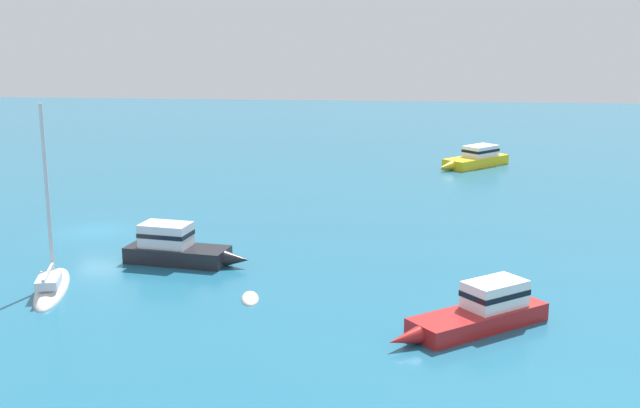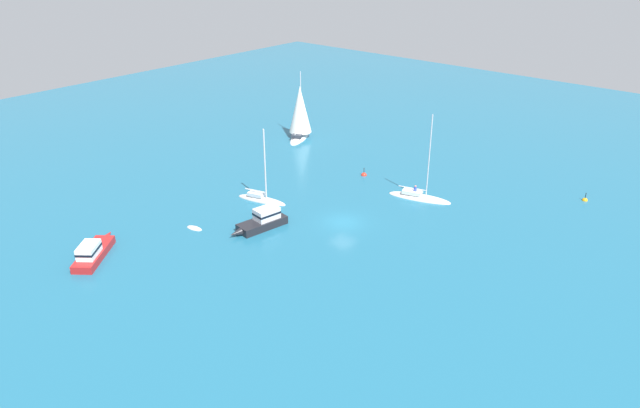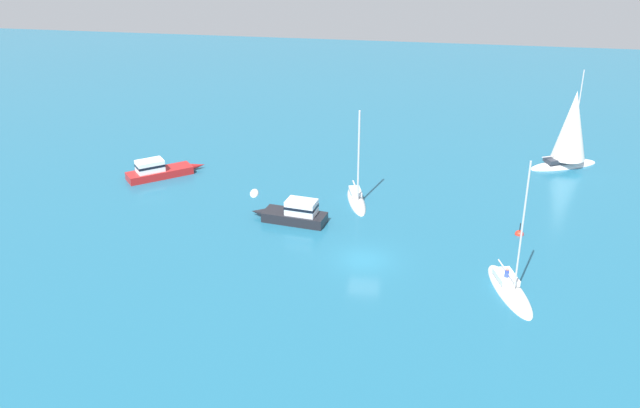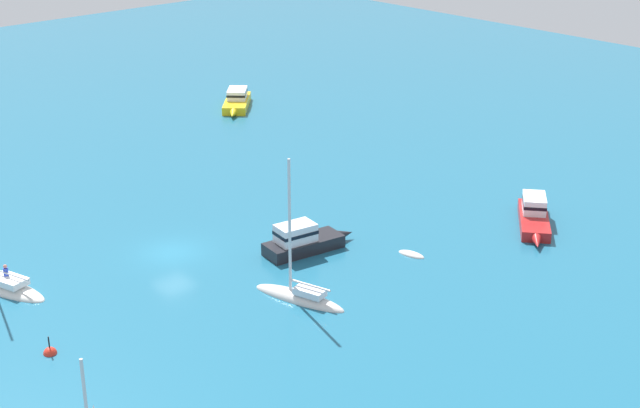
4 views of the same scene
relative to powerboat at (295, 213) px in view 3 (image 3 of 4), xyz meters
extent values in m
plane|color=#1E607F|center=(5.86, 6.69, -0.83)|extent=(162.85, 162.85, 0.00)
cube|color=black|center=(-0.01, -0.04, -0.40)|extent=(2.93, 5.74, 0.87)
cone|color=black|center=(-0.55, -3.37, -0.40)|extent=(1.08, 1.49, 0.87)
cube|color=silver|center=(0.10, 0.59, 0.66)|extent=(2.06, 2.83, 1.25)
cube|color=black|center=(0.10, 0.59, 0.72)|extent=(2.11, 2.88, 0.24)
ellipsoid|color=silver|center=(-5.41, -4.98, -0.83)|extent=(2.08, 1.16, 0.45)
ellipsoid|color=silver|center=(-5.04, 4.82, -0.83)|extent=(6.54, 3.04, 0.98)
cube|color=silver|center=(-5.78, 4.62, -0.13)|extent=(2.11, 1.46, 0.42)
cylinder|color=silver|center=(-4.43, 4.99, 3.90)|extent=(0.18, 0.18, 8.48)
cylinder|color=silver|center=(-5.81, 4.61, 0.33)|extent=(2.81, 0.89, 0.14)
cube|color=#B21E1E|center=(-7.97, -15.30, -0.45)|extent=(5.58, 6.28, 0.77)
cone|color=#B21E1E|center=(-10.45, -12.19, -0.45)|extent=(1.60, 1.74, 0.77)
cube|color=white|center=(-7.40, -16.01, 0.51)|extent=(2.88, 3.04, 1.15)
cube|color=black|center=(-7.40, -16.01, 0.57)|extent=(2.94, 3.10, 0.24)
ellipsoid|color=white|center=(-17.32, 25.05, -0.83)|extent=(5.22, 7.81, 1.10)
cube|color=#2D333D|center=(-16.92, 24.22, -0.06)|extent=(2.34, 2.71, 0.45)
cylinder|color=silver|center=(-17.64, 25.74, 4.47)|extent=(0.12, 0.12, 9.52)
cylinder|color=silver|center=(-16.91, 24.19, 0.41)|extent=(1.57, 3.14, 0.10)
cone|color=white|center=(-17.47, 25.37, 3.58)|extent=(4.58, 4.58, 7.14)
ellipsoid|color=silver|center=(8.89, 17.57, -0.83)|extent=(7.84, 3.90, 0.98)
cube|color=white|center=(8.01, 17.32, -0.13)|extent=(2.56, 1.90, 0.42)
cylinder|color=silver|center=(9.62, 17.78, 4.64)|extent=(0.14, 0.14, 9.98)
cylinder|color=silver|center=(7.97, 17.31, 0.33)|extent=(3.33, 1.04, 0.11)
cylinder|color=blue|center=(8.38, 17.30, 0.12)|extent=(0.32, 0.32, 0.93)
sphere|color=tan|center=(8.38, 17.30, 0.70)|extent=(0.24, 0.24, 0.24)
sphere|color=red|center=(-0.56, 19.11, -0.83)|extent=(0.76, 0.76, 0.76)
cylinder|color=black|center=(-0.56, 19.11, -0.12)|extent=(0.08, 0.08, 0.67)
camera|label=1|loc=(-41.12, -11.88, 12.10)|focal=45.79mm
camera|label=2|loc=(41.72, -39.25, 28.58)|focal=33.21mm
camera|label=3|loc=(55.52, 11.00, 26.88)|focal=40.55mm
camera|label=4|loc=(-43.29, 38.32, 25.96)|focal=52.47mm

